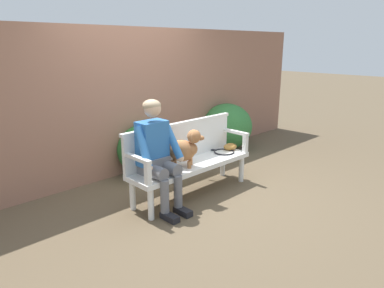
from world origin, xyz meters
The scene contains 12 objects.
ground_plane centered at (0.00, 0.00, 0.00)m, with size 40.00×40.00×0.00m, color brown.
brick_garden_fence centered at (0.00, 1.40, 1.07)m, with size 8.00×0.30×2.14m, color #936651.
hedge_bush_far_left centered at (1.90, 1.03, 0.42)m, with size 0.94×0.92×0.85m, color #337538.
hedge_bush_mid_right centered at (0.03, 1.06, 0.37)m, with size 0.82×0.77×0.75m, color #286B2D.
garden_bench centered at (0.00, 0.00, 0.37)m, with size 1.77×0.47×0.43m.
bench_backrest centered at (0.00, 0.20, 0.69)m, with size 1.81×0.06×0.50m.
bench_armrest_left_end centered at (-0.85, -0.08, 0.63)m, with size 0.06×0.47×0.28m.
bench_armrest_right_end centered at (0.85, -0.08, 0.63)m, with size 0.06×0.47×0.28m.
person_seated centered at (-0.57, -0.01, 0.71)m, with size 0.56×0.63×1.30m.
dog_on_bench centered at (-0.16, -0.04, 0.67)m, with size 0.39×0.44×0.47m.
tennis_racket centered at (0.62, 0.02, 0.44)m, with size 0.36×0.58×0.03m.
baseball_glove centered at (0.79, 0.03, 0.48)m, with size 0.22×0.17×0.09m, color #9E6B2D.
Camera 1 is at (-2.94, -3.02, 1.89)m, focal length 32.64 mm.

